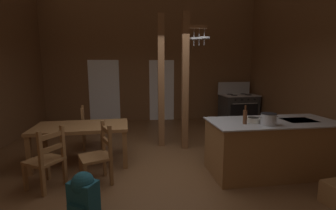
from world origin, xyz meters
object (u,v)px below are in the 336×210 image
ladderback_chair_near_window (90,128)px  ladderback_chair_by_post (98,155)px  ladderback_chair_at_table_end (47,160)px  mixing_bowl_on_counter (253,120)px  backpack (83,195)px  bottle_tall_on_counter (245,117)px  stove_range (238,108)px  stockpot_on_counter (268,119)px  dining_table (82,130)px  kitchen_island (272,147)px

ladderback_chair_near_window → ladderback_chair_by_post: (0.50, -1.70, 0.00)m
ladderback_chair_at_table_end → mixing_bowl_on_counter: size_ratio=4.22×
backpack → bottle_tall_on_counter: (2.33, 0.82, 0.72)m
stove_range → mixing_bowl_on_counter: 3.92m
bottle_tall_on_counter → ladderback_chair_at_table_end: bearing=-179.8°
stove_range → stockpot_on_counter: size_ratio=4.26×
stockpot_on_counter → dining_table: bearing=161.8°
dining_table → ladderback_chair_at_table_end: ladderback_chair_at_table_end is taller
ladderback_chair_near_window → bottle_tall_on_counter: bearing=-32.4°
ladderback_chair_near_window → mixing_bowl_on_counter: 3.49m
backpack → stockpot_on_counter: stockpot_on_counter is taller
kitchen_island → backpack: bearing=-161.5°
kitchen_island → backpack: 3.07m
dining_table → backpack: (0.44, -1.73, -0.34)m
kitchen_island → stockpot_on_counter: size_ratio=7.09×
stove_range → backpack: bearing=-129.8°
stove_range → ladderback_chair_by_post: (-3.81, -3.67, -0.03)m
bottle_tall_on_counter → stove_range: bearing=68.4°
ladderback_chair_near_window → backpack: size_ratio=1.59×
mixing_bowl_on_counter → bottle_tall_on_counter: size_ratio=0.75×
kitchen_island → ladderback_chair_at_table_end: (-3.63, -0.16, -0.01)m
backpack → stockpot_on_counter: size_ratio=1.92×
dining_table → backpack: dining_table is taller
ladderback_chair_near_window → ladderback_chair_at_table_end: bearing=-97.3°
kitchen_island → ladderback_chair_near_window: bearing=154.2°
stove_range → dining_table: bearing=-146.2°
ladderback_chair_at_table_end → backpack: ladderback_chair_at_table_end is taller
backpack → bottle_tall_on_counter: bottle_tall_on_counter is taller
stove_range → bottle_tall_on_counter: bearing=-111.6°
mixing_bowl_on_counter → stove_range: bearing=70.5°
ladderback_chair_by_post → kitchen_island: bearing=1.2°
stove_range → ladderback_chair_by_post: 5.29m
stove_range → bottle_tall_on_counter: (-1.49, -3.76, 0.55)m
ladderback_chair_by_post → ladderback_chair_at_table_end: 0.74m
dining_table → mixing_bowl_on_counter: mixing_bowl_on_counter is taller
ladderback_chair_by_post → ladderback_chair_at_table_end: size_ratio=1.00×
stove_range → stockpot_on_counter: stove_range is taller
kitchen_island → bottle_tall_on_counter: (-0.57, -0.15, 0.58)m
dining_table → backpack: bearing=-75.9°
ladderback_chair_near_window → bottle_tall_on_counter: 3.39m
ladderback_chair_by_post → backpack: ladderback_chair_by_post is taller
kitchen_island → ladderback_chair_by_post: 2.89m
dining_table → ladderback_chair_near_window: 0.90m
dining_table → backpack: size_ratio=2.96×
dining_table → ladderback_chair_near_window: (-0.05, 0.88, -0.20)m
ladderback_chair_by_post → backpack: (-0.01, -0.91, -0.14)m
kitchen_island → stockpot_on_counter: bearing=-133.4°
ladderback_chair_near_window → backpack: ladderback_chair_near_window is taller
stockpot_on_counter → mixing_bowl_on_counter: (-0.15, 0.20, -0.05)m
ladderback_chair_by_post → ladderback_chair_near_window: bearing=106.5°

